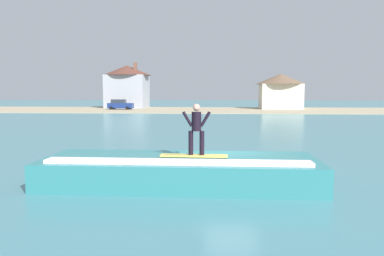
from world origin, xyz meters
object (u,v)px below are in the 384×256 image
at_px(car_far_shore, 276,104).
at_px(car_near_shore, 120,105).
at_px(wave_crest, 180,170).
at_px(surfer, 196,127).
at_px(house_with_chimney, 127,85).
at_px(surfboard, 194,156).
at_px(house_gabled_white, 280,89).

bearing_deg(car_far_shore, car_near_shore, -174.75).
bearing_deg(car_near_shore, wave_crest, -72.93).
xyz_separation_m(car_near_shore, car_far_shore, (27.58, 2.54, -0.00)).
distance_m(surfer, house_with_chimney, 62.65).
bearing_deg(surfboard, house_with_chimney, 105.84).
height_order(surfboard, car_far_shore, car_far_shore).
distance_m(car_far_shore, house_with_chimney, 28.71).
height_order(car_far_shore, house_gabled_white, house_gabled_white).
bearing_deg(surfboard, car_far_shore, 78.77).
bearing_deg(house_gabled_white, house_with_chimney, 174.08).
bearing_deg(house_with_chimney, car_near_shore, -86.26).
height_order(house_with_chimney, house_gabled_white, house_with_chimney).
height_order(car_near_shore, house_with_chimney, house_with_chimney).
xyz_separation_m(wave_crest, house_with_chimney, (-16.59, 59.85, 4.03)).
xyz_separation_m(surfboard, house_gabled_white, (11.99, 57.20, 2.55)).
relative_size(wave_crest, surfboard, 4.18).
relative_size(wave_crest, car_near_shore, 2.14).
relative_size(wave_crest, house_with_chimney, 1.01).
distance_m(wave_crest, house_with_chimney, 62.23).
relative_size(surfer, car_far_shore, 0.40).
distance_m(surfboard, surfer, 0.98).
xyz_separation_m(wave_crest, house_gabled_white, (12.49, 56.83, 3.14)).
bearing_deg(house_gabled_white, wave_crest, -102.39).
distance_m(house_with_chimney, house_gabled_white, 29.25).
relative_size(house_with_chimney, house_gabled_white, 1.04).
distance_m(surfboard, house_gabled_white, 58.50).
height_order(wave_crest, surfboard, surfboard).
relative_size(wave_crest, house_gabled_white, 1.05).
xyz_separation_m(surfer, car_far_shore, (10.90, 55.31, -1.12)).
bearing_deg(wave_crest, surfer, -31.27).
xyz_separation_m(wave_crest, surfboard, (0.50, -0.37, 0.59)).
relative_size(surfboard, house_gabled_white, 0.25).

